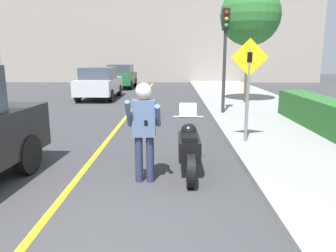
% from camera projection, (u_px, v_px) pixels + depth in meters
% --- Properties ---
extents(ground_plane, '(80.00, 80.00, 0.00)m').
position_uv_depth(ground_plane, '(77.00, 239.00, 4.06)').
color(ground_plane, '#38383A').
extents(sidewalk_curb, '(4.40, 44.00, 0.13)m').
position_uv_depth(sidewalk_curb, '(323.00, 148.00, 7.87)').
color(sidewalk_curb, gray).
rests_on(sidewalk_curb, ground).
extents(road_center_line, '(0.12, 36.00, 0.01)m').
position_uv_depth(road_center_line, '(115.00, 131.00, 9.93)').
color(road_center_line, yellow).
rests_on(road_center_line, ground).
extents(building_backdrop, '(28.00, 1.20, 7.79)m').
position_uv_depth(building_backdrop, '(160.00, 37.00, 28.68)').
color(building_backdrop, gray).
rests_on(building_backdrop, ground).
extents(motorcycle, '(0.62, 2.14, 1.28)m').
position_uv_depth(motorcycle, '(189.00, 147.00, 6.35)').
color(motorcycle, black).
rests_on(motorcycle, ground).
extents(person_biker, '(0.59, 0.48, 1.78)m').
position_uv_depth(person_biker, '(144.00, 122.00, 5.71)').
color(person_biker, '#282D4C').
rests_on(person_biker, ground).
extents(crossing_sign, '(0.91, 0.08, 2.53)m').
position_uv_depth(crossing_sign, '(248.00, 80.00, 7.97)').
color(crossing_sign, slate).
rests_on(crossing_sign, sidewalk_curb).
extents(traffic_light, '(0.26, 0.30, 3.79)m').
position_uv_depth(traffic_light, '(225.00, 42.00, 11.97)').
color(traffic_light, '#2D2D30').
rests_on(traffic_light, sidewalk_curb).
extents(hedge_row, '(0.90, 5.97, 0.88)m').
position_uv_depth(hedge_row, '(327.00, 115.00, 9.41)').
color(hedge_row, '#286028').
rests_on(hedge_row, sidewalk_curb).
extents(street_tree, '(2.70, 2.70, 5.26)m').
position_uv_depth(street_tree, '(250.00, 16.00, 14.64)').
color(street_tree, brown).
rests_on(street_tree, sidewalk_curb).
extents(parked_car_silver, '(1.88, 4.20, 1.68)m').
position_uv_depth(parked_car_silver, '(99.00, 83.00, 17.44)').
color(parked_car_silver, black).
rests_on(parked_car_silver, ground).
extents(parked_car_green, '(1.88, 4.20, 1.68)m').
position_uv_depth(parked_car_green, '(121.00, 76.00, 23.60)').
color(parked_car_green, black).
rests_on(parked_car_green, ground).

